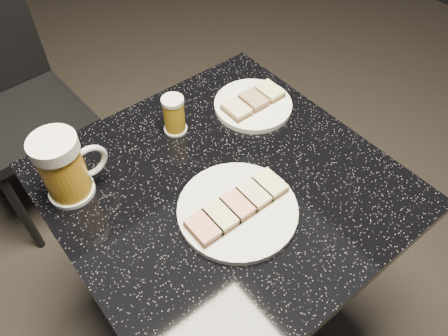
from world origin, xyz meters
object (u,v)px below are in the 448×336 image
(plate_small, at_px, (253,105))
(chair, at_px, (10,99))
(beer_mug, at_px, (64,167))
(plate_large, at_px, (238,210))
(beer_tumbler, at_px, (174,115))
(table, at_px, (224,241))

(plate_small, relative_size, chair, 0.23)
(plate_small, bearing_deg, beer_mug, 175.77)
(plate_large, relative_size, plate_small, 1.26)
(plate_large, bearing_deg, beer_tumbler, 82.17)
(plate_small, relative_size, table, 0.27)
(plate_small, height_order, beer_mug, beer_mug)
(plate_small, xyz_separation_m, chair, (-0.44, 0.77, -0.26))
(plate_large, bearing_deg, plate_small, 43.29)
(table, distance_m, beer_tumbler, 0.36)
(beer_tumbler, bearing_deg, plate_small, -15.34)
(beer_mug, height_order, beer_tumbler, beer_mug)
(table, xyz_separation_m, chair, (-0.22, 0.92, -0.01))
(beer_tumbler, relative_size, chair, 0.11)
(plate_large, height_order, chair, chair)
(plate_small, distance_m, chair, 0.92)
(plate_large, bearing_deg, table, 71.09)
(beer_mug, relative_size, beer_tumbler, 1.61)
(beer_mug, xyz_separation_m, beer_tumbler, (0.28, 0.02, -0.03))
(plate_large, bearing_deg, chair, 101.20)
(plate_large, xyz_separation_m, beer_mug, (-0.24, 0.26, 0.07))
(beer_mug, distance_m, beer_tumbler, 0.28)
(chair, bearing_deg, table, -76.28)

